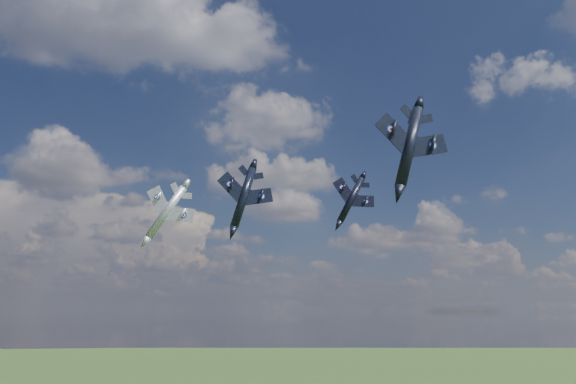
{
  "coord_description": "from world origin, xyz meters",
  "views": [
    {
      "loc": [
        -9.81,
        -72.32,
        63.31
      ],
      "look_at": [
        5.46,
        12.87,
        81.79
      ],
      "focal_mm": 35.0,
      "sensor_mm": 36.0,
      "label": 1
    }
  ],
  "objects": [
    {
      "name": "jet_high_navy",
      "position": [
        20.64,
        29.08,
        84.28
      ],
      "size": [
        10.29,
        13.78,
        7.0
      ],
      "primitive_type": null,
      "rotation": [
        0.0,
        0.49,
        0.04
      ],
      "color": "black"
    },
    {
      "name": "jet_left_silver",
      "position": [
        -13.69,
        25.11,
        80.07
      ],
      "size": [
        13.2,
        16.27,
        8.15
      ],
      "primitive_type": null,
      "rotation": [
        0.0,
        0.59,
        -0.23
      ],
      "color": "#9DA1A7"
    },
    {
      "name": "jet_lead_navy",
      "position": [
        -2.27,
        5.68,
        79.22
      ],
      "size": [
        11.21,
        13.82,
        5.02
      ],
      "primitive_type": null,
      "rotation": [
        0.0,
        0.29,
        0.16
      ],
      "color": "black"
    },
    {
      "name": "jet_right_navy",
      "position": [
        17.16,
        -8.4,
        83.59
      ],
      "size": [
        12.15,
        15.62,
        5.9
      ],
      "primitive_type": null,
      "rotation": [
        0.0,
        0.28,
        0.07
      ],
      "color": "black"
    }
  ]
}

